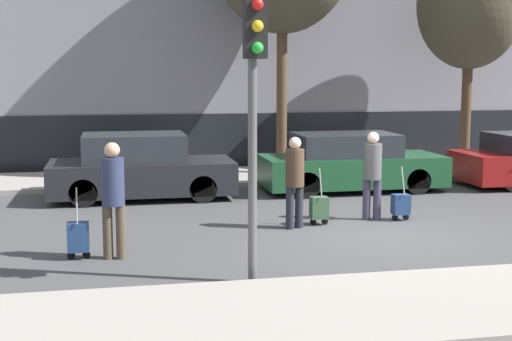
# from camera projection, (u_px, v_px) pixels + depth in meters

# --- Properties ---
(ground_plane) EXTENTS (80.00, 80.00, 0.00)m
(ground_plane) POSITION_uv_depth(u_px,v_px,m) (382.00, 236.00, 12.38)
(ground_plane) COLOR #424244
(sidewalk_near) EXTENTS (28.00, 2.50, 0.12)m
(sidewalk_near) POSITION_uv_depth(u_px,v_px,m) (496.00, 300.00, 8.73)
(sidewalk_near) COLOR gray
(sidewalk_near) RESTS_ON ground_plane
(sidewalk_far) EXTENTS (28.00, 3.00, 0.12)m
(sidewalk_far) POSITION_uv_depth(u_px,v_px,m) (286.00, 175.00, 19.16)
(sidewalk_far) COLOR gray
(sidewalk_far) RESTS_ON ground_plane
(parked_car_0) EXTENTS (4.07, 1.83, 1.45)m
(parked_car_0) POSITION_uv_depth(u_px,v_px,m) (140.00, 169.00, 15.91)
(parked_car_0) COLOR black
(parked_car_0) RESTS_ON ground_plane
(parked_car_1) EXTENTS (4.29, 1.78, 1.37)m
(parked_car_1) POSITION_uv_depth(u_px,v_px,m) (350.00, 164.00, 16.95)
(parked_car_1) COLOR #194728
(parked_car_1) RESTS_ON ground_plane
(pedestrian_left) EXTENTS (0.35, 0.34, 1.79)m
(pedestrian_left) POSITION_uv_depth(u_px,v_px,m) (113.00, 193.00, 10.72)
(pedestrian_left) COLOR #4C4233
(pedestrian_left) RESTS_ON ground_plane
(trolley_left) EXTENTS (0.34, 0.29, 1.11)m
(trolley_left) POSITION_uv_depth(u_px,v_px,m) (78.00, 237.00, 10.80)
(trolley_left) COLOR navy
(trolley_left) RESTS_ON ground_plane
(pedestrian_center) EXTENTS (0.34, 0.34, 1.67)m
(pedestrian_center) POSITION_uv_depth(u_px,v_px,m) (295.00, 177.00, 12.83)
(pedestrian_center) COLOR #23232D
(pedestrian_center) RESTS_ON ground_plane
(trolley_center) EXTENTS (0.34, 0.29, 1.07)m
(trolley_center) POSITION_uv_depth(u_px,v_px,m) (319.00, 208.00, 13.20)
(trolley_center) COLOR #335138
(trolley_center) RESTS_ON ground_plane
(pedestrian_right) EXTENTS (0.34, 0.34, 1.70)m
(pedestrian_right) POSITION_uv_depth(u_px,v_px,m) (373.00, 170.00, 13.56)
(pedestrian_right) COLOR #383347
(pedestrian_right) RESTS_ON ground_plane
(trolley_right) EXTENTS (0.34, 0.29, 1.04)m
(trolley_right) POSITION_uv_depth(u_px,v_px,m) (401.00, 204.00, 13.60)
(trolley_right) COLOR navy
(trolley_right) RESTS_ON ground_plane
(traffic_light) EXTENTS (0.28, 0.47, 3.79)m
(traffic_light) POSITION_uv_depth(u_px,v_px,m) (254.00, 82.00, 9.17)
(traffic_light) COLOR #515154
(traffic_light) RESTS_ON ground_plane
(parked_bicycle) EXTENTS (1.77, 0.06, 0.96)m
(parked_bicycle) POSITION_uv_depth(u_px,v_px,m) (332.00, 159.00, 19.19)
(parked_bicycle) COLOR black
(parked_bicycle) RESTS_ON sidewalk_far
(bare_tree_down_street) EXTENTS (2.88, 2.88, 6.29)m
(bare_tree_down_street) POSITION_uv_depth(u_px,v_px,m) (470.00, 5.00, 19.41)
(bare_tree_down_street) COLOR #4C3826
(bare_tree_down_street) RESTS_ON sidewalk_far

